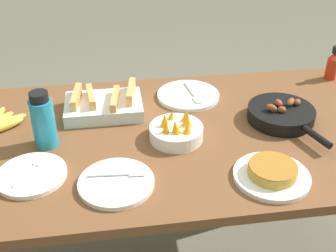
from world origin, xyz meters
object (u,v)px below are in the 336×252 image
frittata_plate_center (272,173)px  empty_plate_far_left (116,183)px  melon_tray (104,105)px  empty_plate_far_right (31,175)px  water_bottle (43,121)px  empty_plate_near_front (188,95)px  fruit_bowl_mango (176,131)px  hot_sauce_bottle (332,65)px  skillet (282,114)px

frittata_plate_center → empty_plate_far_left: frittata_plate_center is taller
empty_plate_far_left → melon_tray: bearing=93.6°
frittata_plate_center → empty_plate_far_right: 0.75m
empty_plate_far_left → water_bottle: 0.35m
empty_plate_near_front → fruit_bowl_mango: 0.31m
fruit_bowl_mango → hot_sauce_bottle: 0.85m
hot_sauce_bottle → frittata_plate_center: bearing=-128.5°
frittata_plate_center → fruit_bowl_mango: (-0.26, 0.26, 0.01)m
empty_plate_near_front → water_bottle: bearing=-154.1°
skillet → empty_plate_far_left: (-0.63, -0.28, -0.02)m
empty_plate_near_front → empty_plate_far_left: bearing=-121.8°
water_bottle → hot_sauce_bottle: water_bottle is taller
empty_plate_far_right → water_bottle: bearing=79.5°
empty_plate_far_right → fruit_bowl_mango: size_ratio=1.15×
fruit_bowl_mango → frittata_plate_center: bearing=-45.0°
empty_plate_near_front → empty_plate_far_right: same height
empty_plate_near_front → hot_sauce_bottle: bearing=6.9°
empty_plate_near_front → fruit_bowl_mango: bearing=-108.4°
frittata_plate_center → empty_plate_near_front: size_ratio=0.93×
water_bottle → frittata_plate_center: bearing=-22.1°
fruit_bowl_mango → empty_plate_far_right: bearing=-163.4°
skillet → empty_plate_far_right: (-0.89, -0.21, -0.02)m
skillet → empty_plate_far_right: size_ratio=1.68×
melon_tray → skillet: melon_tray is taller
skillet → hot_sauce_bottle: (0.35, 0.31, 0.04)m
melon_tray → empty_plate_near_front: 0.35m
frittata_plate_center → skillet: bearing=64.4°
skillet → empty_plate_far_left: skillet is taller
melon_tray → frittata_plate_center: size_ratio=1.24×
skillet → water_bottle: water_bottle is taller
melon_tray → hot_sauce_bottle: hot_sauce_bottle is taller
melon_tray → empty_plate_near_front: (0.35, 0.07, -0.02)m
frittata_plate_center → fruit_bowl_mango: bearing=135.0°
melon_tray → empty_plate_near_front: melon_tray is taller
hot_sauce_bottle → melon_tray: bearing=-171.4°
skillet → water_bottle: 0.86m
empty_plate_near_front → water_bottle: 0.61m
empty_plate_far_left → frittata_plate_center: bearing=-4.6°
skillet → empty_plate_near_front: bearing=-144.9°
empty_plate_near_front → empty_plate_far_right: (-0.58, -0.44, 0.00)m
melon_tray → frittata_plate_center: (0.50, -0.48, -0.01)m
melon_tray → empty_plate_far_right: bearing=-122.4°
empty_plate_far_left → water_bottle: (-0.23, 0.25, 0.09)m
empty_plate_far_left → hot_sauce_bottle: bearing=31.2°
skillet → empty_plate_near_front: (-0.31, 0.23, -0.02)m
melon_tray → empty_plate_far_left: melon_tray is taller
empty_plate_far_left → hot_sauce_bottle: (0.98, 0.59, 0.06)m
fruit_bowl_mango → hot_sauce_bottle: bearing=26.3°
water_bottle → empty_plate_far_right: bearing=-100.5°
melon_tray → water_bottle: water_bottle is taller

